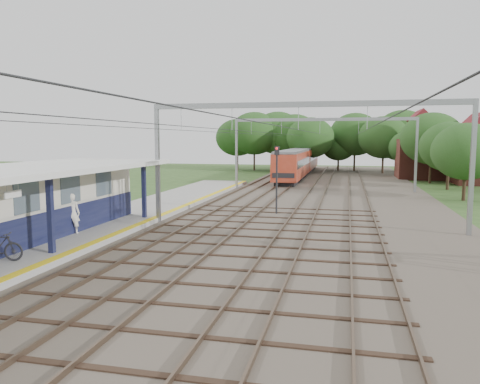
# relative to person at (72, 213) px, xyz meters

# --- Properties ---
(ground) EXTENTS (160.00, 160.00, 0.00)m
(ground) POSITION_rel_person_xyz_m (7.31, -9.71, -1.35)
(ground) COLOR #2D4C1E
(ground) RESTS_ON ground
(ballast_bed) EXTENTS (18.00, 90.00, 0.10)m
(ballast_bed) POSITION_rel_person_xyz_m (11.31, 20.29, -1.30)
(ballast_bed) COLOR #473D33
(ballast_bed) RESTS_ON ground
(platform) EXTENTS (5.00, 52.00, 0.35)m
(platform) POSITION_rel_person_xyz_m (-0.19, 4.29, -1.18)
(platform) COLOR gray
(platform) RESTS_ON ground
(yellow_stripe) EXTENTS (0.45, 52.00, 0.01)m
(yellow_stripe) POSITION_rel_person_xyz_m (2.06, 4.29, -1.00)
(yellow_stripe) COLOR yellow
(yellow_stripe) RESTS_ON platform
(station_building) EXTENTS (3.41, 18.00, 3.40)m
(station_building) POSITION_rel_person_xyz_m (-1.57, -2.71, 0.69)
(station_building) COLOR beige
(station_building) RESTS_ON platform
(canopy) EXTENTS (6.40, 20.00, 3.44)m
(canopy) POSITION_rel_person_xyz_m (-0.46, -3.71, 2.29)
(canopy) COLOR #111536
(canopy) RESTS_ON platform
(rail_tracks) EXTENTS (11.80, 88.00, 0.15)m
(rail_tracks) POSITION_rel_person_xyz_m (8.81, 20.29, -1.18)
(rail_tracks) COLOR brown
(rail_tracks) RESTS_ON ballast_bed
(catenary_system) EXTENTS (17.22, 88.00, 7.00)m
(catenary_system) POSITION_rel_person_xyz_m (10.70, 15.57, 4.16)
(catenary_system) COLOR gray
(catenary_system) RESTS_ON ground
(tree_band) EXTENTS (31.72, 30.88, 8.82)m
(tree_band) POSITION_rel_person_xyz_m (11.15, 47.41, 3.57)
(tree_band) COLOR #382619
(tree_band) RESTS_ON ground
(house_far) EXTENTS (8.00, 6.12, 8.66)m
(house_far) POSITION_rel_person_xyz_m (23.31, 42.29, 1.88)
(house_far) COLOR brown
(house_far) RESTS_ON ground
(person) EXTENTS (0.85, 0.69, 2.01)m
(person) POSITION_rel_person_xyz_m (0.00, 0.00, 0.00)
(person) COLOR silver
(person) RESTS_ON platform
(train) EXTENTS (2.73, 34.02, 3.60)m
(train) POSITION_rel_person_xyz_m (6.81, 44.01, 0.66)
(train) COLOR black
(train) RESTS_ON ballast_bed
(signal_post) EXTENTS (0.32, 0.28, 4.52)m
(signal_post) POSITION_rel_person_xyz_m (8.66, 9.98, 1.54)
(signal_post) COLOR black
(signal_post) RESTS_ON ground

